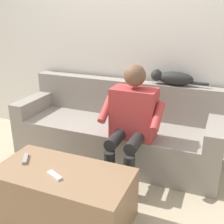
{
  "coord_description": "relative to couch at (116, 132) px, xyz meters",
  "views": [
    {
      "loc": [
        -1.02,
        2.46,
        1.56
      ],
      "look_at": [
        0.0,
        -0.0,
        0.56
      ],
      "focal_mm": 44.45,
      "sensor_mm": 36.0,
      "label": 1
    }
  ],
  "objects": [
    {
      "name": "person_solo_seated",
      "position": [
        -0.29,
        0.35,
        0.33
      ],
      "size": [
        0.56,
        0.54,
        1.1
      ],
      "color": "#B23838",
      "rests_on": "ground"
    },
    {
      "name": "remote_gray",
      "position": [
        0.36,
        1.05,
        0.15
      ],
      "size": [
        0.11,
        0.14,
        0.02
      ],
      "primitive_type": "cube",
      "rotation": [
        0.0,
        0.0,
        5.26
      ],
      "color": "gray",
      "rests_on": "coffee_table"
    },
    {
      "name": "remote_white",
      "position": [
        0.02,
        1.16,
        0.15
      ],
      "size": [
        0.14,
        0.09,
        0.02
      ],
      "primitive_type": "cube",
      "rotation": [
        0.0,
        0.0,
        5.87
      ],
      "color": "white",
      "rests_on": "coffee_table"
    },
    {
      "name": "ground_plane",
      "position": [
        0.0,
        0.72,
        -0.28
      ],
      "size": [
        8.0,
        8.0,
        0.0
      ],
      "primitive_type": "plane",
      "color": "tan"
    },
    {
      "name": "couch",
      "position": [
        0.0,
        0.0,
        0.0
      ],
      "size": [
        2.19,
        0.71,
        0.81
      ],
      "color": "gray",
      "rests_on": "ground"
    },
    {
      "name": "back_wall",
      "position": [
        0.0,
        -0.4,
        1.03
      ],
      "size": [
        4.91,
        0.06,
        2.63
      ],
      "primitive_type": "cube",
      "color": "silver",
      "rests_on": "ground"
    },
    {
      "name": "cat_on_backrest",
      "position": [
        -0.52,
        -0.24,
        0.6
      ],
      "size": [
        0.59,
        0.14,
        0.16
      ],
      "color": "black",
      "rests_on": "couch"
    },
    {
      "name": "coffee_table",
      "position": [
        0.0,
        1.08,
        -0.07
      ],
      "size": [
        1.03,
        0.52,
        0.42
      ],
      "color": "#8C6B4C",
      "rests_on": "ground"
    }
  ]
}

